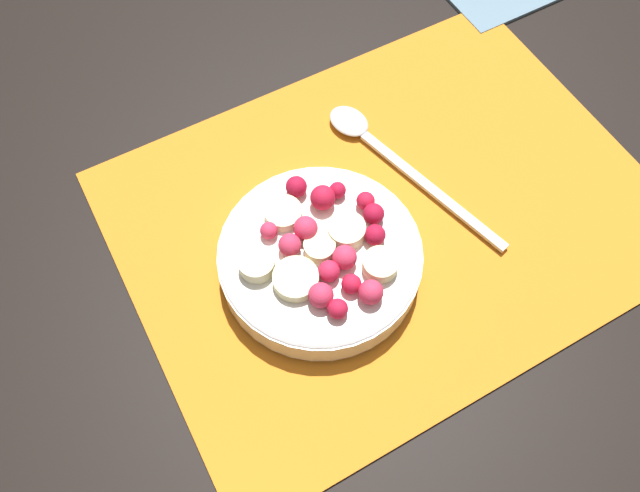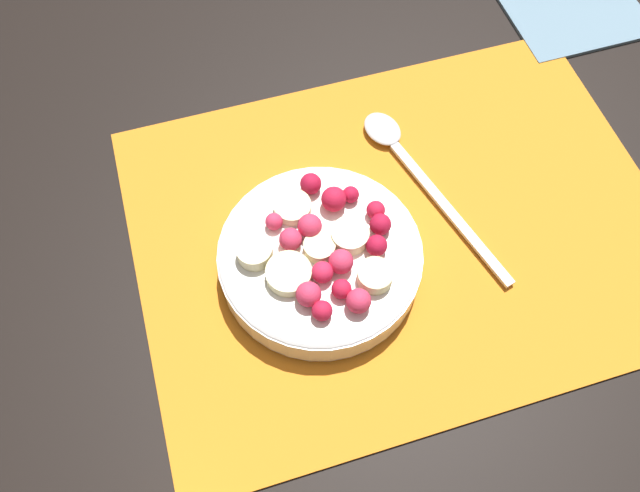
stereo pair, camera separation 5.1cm
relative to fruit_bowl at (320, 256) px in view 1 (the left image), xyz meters
The scene contains 4 objects.
ground_plane 0.09m from the fruit_bowl, 167.03° to the right, with size 3.00×3.00×0.00m, color black.
placemat 0.09m from the fruit_bowl, 167.03° to the right, with size 0.47×0.36×0.01m.
fruit_bowl is the anchor object (origin of this frame).
spoon 0.14m from the fruit_bowl, 142.09° to the right, with size 0.07×0.21×0.01m.
Camera 1 is at (0.20, 0.23, 0.49)m, focal length 35.00 mm.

